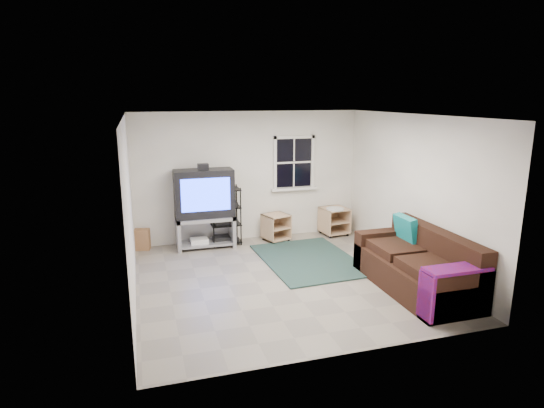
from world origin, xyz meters
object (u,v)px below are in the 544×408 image
object	(u,v)px
av_rack	(225,219)
side_table_right	(333,219)
sofa	(418,267)
side_table_left	(275,226)
tv_unit	(204,202)

from	to	relation	value
av_rack	side_table_right	world-z (taller)	av_rack
sofa	side_table_left	bearing A→B (deg)	114.93
tv_unit	sofa	bearing A→B (deg)	-46.50
tv_unit	side_table_right	distance (m)	2.80
side_table_left	sofa	xyz separation A→B (m)	(1.37, -2.95, 0.06)
av_rack	sofa	size ratio (longest dim) A/B	0.53
side_table_right	side_table_left	bearing A→B (deg)	-178.10
av_rack	side_table_left	bearing A→B (deg)	-3.86
tv_unit	side_table_right	world-z (taller)	tv_unit
av_rack	side_table_right	size ratio (longest dim) A/B	1.92
av_rack	side_table_left	world-z (taller)	av_rack
side_table_left	sofa	distance (m)	3.25
tv_unit	av_rack	distance (m)	0.58
tv_unit	side_table_right	bearing A→B (deg)	0.93
side_table_left	sofa	world-z (taller)	sofa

